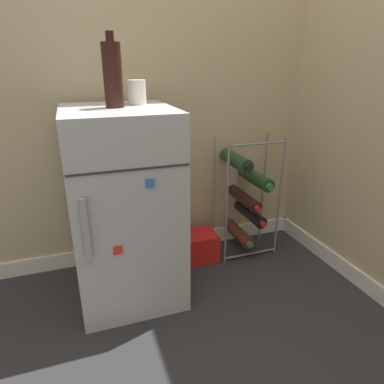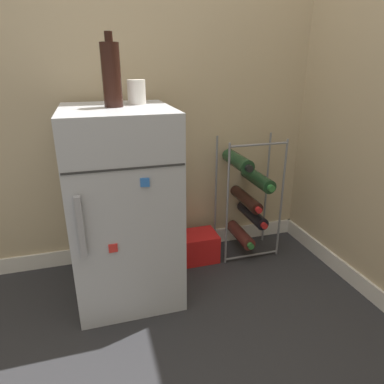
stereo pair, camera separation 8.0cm
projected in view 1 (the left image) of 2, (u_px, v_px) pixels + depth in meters
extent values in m
plane|color=#28282B|center=(201.00, 305.00, 1.64)|extent=(14.00, 14.00, 0.00)
cube|color=tan|center=(162.00, 29.00, 1.72)|extent=(6.66, 0.06, 2.50)
cube|color=silver|center=(170.00, 243.00, 2.12)|extent=(6.66, 0.01, 0.09)
cube|color=#B7BABF|center=(124.00, 207.00, 1.61)|extent=(0.48, 0.53, 0.91)
cube|color=#2D2D2D|center=(131.00, 170.00, 1.28)|extent=(0.47, 0.00, 0.01)
cube|color=#9E9EA3|center=(86.00, 230.00, 1.29)|extent=(0.02, 0.02, 0.25)
cube|color=blue|center=(150.00, 183.00, 1.32)|extent=(0.04, 0.01, 0.04)
cube|color=red|center=(118.00, 250.00, 1.37)|extent=(0.04, 0.01, 0.04)
cylinder|color=slate|center=(227.00, 206.00, 1.87)|extent=(0.01, 0.01, 0.71)
cylinder|color=slate|center=(279.00, 199.00, 1.98)|extent=(0.01, 0.01, 0.71)
cylinder|color=slate|center=(214.00, 195.00, 2.04)|extent=(0.01, 0.01, 0.71)
cylinder|color=slate|center=(263.00, 188.00, 2.14)|extent=(0.01, 0.01, 0.71)
cylinder|color=slate|center=(250.00, 254.00, 2.04)|extent=(0.33, 0.01, 0.01)
cylinder|color=slate|center=(258.00, 144.00, 1.81)|extent=(0.33, 0.01, 0.01)
cylinder|color=#56231E|center=(239.00, 234.00, 2.08)|extent=(0.07, 0.26, 0.07)
cylinder|color=#2D7033|center=(250.00, 245.00, 1.96)|extent=(0.04, 0.02, 0.04)
cylinder|color=black|center=(250.00, 214.00, 2.06)|extent=(0.07, 0.28, 0.07)
cylinder|color=red|center=(263.00, 224.00, 1.92)|extent=(0.03, 0.02, 0.03)
cylinder|color=black|center=(244.00, 198.00, 2.01)|extent=(0.07, 0.30, 0.07)
cylinder|color=red|center=(258.00, 209.00, 1.86)|extent=(0.03, 0.02, 0.03)
cylinder|color=#19381E|center=(255.00, 178.00, 1.98)|extent=(0.08, 0.30, 0.08)
cylinder|color=#2D7033|center=(270.00, 187.00, 1.84)|extent=(0.04, 0.02, 0.04)
cylinder|color=#19381E|center=(236.00, 160.00, 1.90)|extent=(0.08, 0.27, 0.08)
cylinder|color=black|center=(248.00, 168.00, 1.77)|extent=(0.04, 0.02, 0.04)
cube|color=red|center=(194.00, 247.00, 2.00)|extent=(0.25, 0.18, 0.16)
cylinder|color=silver|center=(137.00, 92.00, 1.54)|extent=(0.08, 0.08, 0.11)
cylinder|color=black|center=(113.00, 76.00, 1.41)|extent=(0.08, 0.08, 0.26)
cylinder|color=black|center=(110.00, 36.00, 1.36)|extent=(0.03, 0.03, 0.04)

